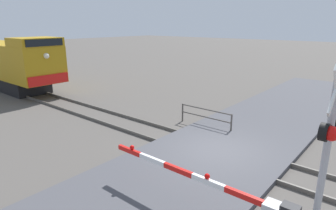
{
  "coord_description": "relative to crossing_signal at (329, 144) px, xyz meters",
  "views": [
    {
      "loc": [
        -9.19,
        -5.1,
        4.93
      ],
      "look_at": [
        -0.97,
        1.74,
        1.88
      ],
      "focal_mm": 30.8,
      "sensor_mm": 36.0,
      "label": 1
    }
  ],
  "objects": [
    {
      "name": "road_surface",
      "position": [
        3.24,
        4.2,
        -2.59
      ],
      "size": [
        36.0,
        5.09,
        0.16
      ],
      "primitive_type": "cube",
      "color": "#47474C",
      "rests_on": "ground_plane"
    },
    {
      "name": "ground_plane",
      "position": [
        3.24,
        4.2,
        -2.67
      ],
      "size": [
        160.0,
        160.0,
        0.0
      ],
      "primitive_type": "plane",
      "color": "#514C47"
    },
    {
      "name": "rail_track_left",
      "position": [
        2.52,
        4.2,
        -2.59
      ],
      "size": [
        0.08,
        80.0,
        0.15
      ],
      "primitive_type": "cube",
      "color": "#59544C",
      "rests_on": "ground_plane"
    },
    {
      "name": "crossing_gate",
      "position": [
        -0.48,
        1.37,
        -1.82
      ],
      "size": [
        0.36,
        5.41,
        1.37
      ],
      "color": "silver",
      "rests_on": "ground_plane"
    },
    {
      "name": "crossing_signal",
      "position": [
        0.0,
        0.0,
        0.0
      ],
      "size": [
        1.18,
        0.33,
        4.26
      ],
      "color": "#ADADB2",
      "rests_on": "ground_plane"
    },
    {
      "name": "guard_railing",
      "position": [
        5.45,
        6.21,
        -2.04
      ],
      "size": [
        0.08,
        2.87,
        0.95
      ],
      "color": "#4C4742",
      "rests_on": "ground_plane"
    },
    {
      "name": "rail_track_right",
      "position": [
        3.96,
        4.2,
        -2.59
      ],
      "size": [
        0.08,
        80.0,
        0.15
      ],
      "primitive_type": "cube",
      "color": "#59544C",
      "rests_on": "ground_plane"
    }
  ]
}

